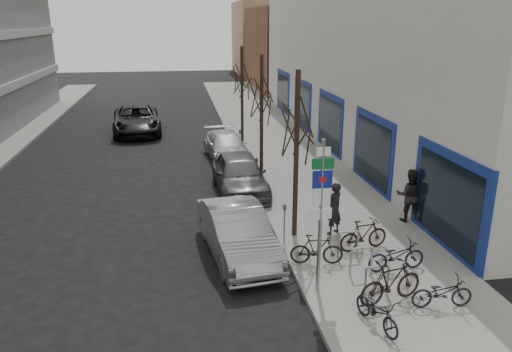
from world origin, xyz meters
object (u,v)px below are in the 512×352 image
object	(u,v)px
meter_mid	(257,170)
lane_car	(136,120)
bike_far_curb	(442,290)
pedestrian_far	(410,195)
bike_mid_inner	(317,249)
bike_far_inner	(364,234)
meter_back	(240,139)
highway_sign_pole	(321,208)
meter_front	(284,220)
bike_rack	(361,258)
pedestrian_near	(334,208)
bike_near_left	(377,308)
tree_mid	(262,88)
bike_mid_curb	(396,253)
tree_far	(242,72)
parked_car_front	(237,233)
tree_near	(297,116)
parked_car_mid	(240,174)
parked_car_back	(227,146)
bike_near_right	(391,282)

from	to	relation	value
meter_mid	lane_car	xyz separation A→B (m)	(-5.74, 12.16, -0.06)
bike_far_curb	pedestrian_far	size ratio (longest dim) A/B	0.79
bike_mid_inner	bike_far_inner	distance (m)	1.80
meter_back	highway_sign_pole	bearing A→B (deg)	-88.98
meter_front	bike_far_inner	bearing A→B (deg)	-21.87
bike_rack	pedestrian_near	distance (m)	2.83
bike_near_left	pedestrian_near	world-z (taller)	pedestrian_near
bike_near_left	bike_far_inner	xyz separation A→B (m)	(1.14, 3.88, 0.04)
tree_mid	bike_mid_curb	distance (m)	10.18
tree_far	meter_mid	size ratio (longest dim) A/B	4.33
bike_far_inner	parked_car_front	distance (m)	3.86
meter_back	bike_mid_curb	distance (m)	13.58
pedestrian_near	bike_mid_inner	bearing A→B (deg)	28.97
tree_near	lane_car	xyz separation A→B (m)	(-6.19, 17.16, -3.25)
tree_mid	bike_far_inner	xyz separation A→B (m)	(1.83, -7.91, -3.45)
highway_sign_pole	pedestrian_far	size ratio (longest dim) A/B	2.19
parked_car_mid	highway_sign_pole	bearing A→B (deg)	-84.78
highway_sign_pole	pedestrian_near	bearing A→B (deg)	66.50
meter_front	parked_car_back	distance (m)	10.67
highway_sign_pole	tree_mid	xyz separation A→B (m)	(0.20, 10.01, 1.65)
parked_car_front	parked_car_back	size ratio (longest dim) A/B	1.00
tree_far	meter_mid	xyz separation A→B (m)	(-0.45, -8.00, -3.19)
tree_far	lane_car	size ratio (longest dim) A/B	0.90
highway_sign_pole	parked_car_front	distance (m)	3.55
bike_far_inner	parked_car_front	size ratio (longest dim) A/B	0.35
tree_near	bike_mid_curb	size ratio (longest dim) A/B	3.26
bike_mid_curb	lane_car	size ratio (longest dim) A/B	0.27
tree_far	meter_back	size ratio (longest dim) A/B	4.33
highway_sign_pole	bike_mid_curb	distance (m)	3.13
meter_mid	tree_mid	bearing A→B (deg)	73.30
tree_mid	parked_car_mid	distance (m)	3.89
meter_mid	bike_mid_curb	distance (m)	8.27
parked_car_back	bike_rack	bearing A→B (deg)	-84.52
bike_mid_inner	meter_back	bearing A→B (deg)	13.08
parked_car_front	parked_car_mid	distance (m)	5.78
bike_mid_inner	pedestrian_far	distance (m)	4.85
bike_near_left	bike_far_curb	world-z (taller)	bike_near_left
bike_mid_curb	meter_front	bearing A→B (deg)	45.94
tree_far	bike_far_inner	xyz separation A→B (m)	(1.83, -14.41, -3.45)
highway_sign_pole	bike_mid_curb	world-z (taller)	highway_sign_pole
bike_mid_curb	pedestrian_far	world-z (taller)	pedestrian_far
highway_sign_pole	bike_rack	world-z (taller)	highway_sign_pole
bike_mid_inner	lane_car	distance (m)	20.27
lane_car	bike_rack	bearing A→B (deg)	-74.76
lane_car	pedestrian_far	world-z (taller)	pedestrian_far
bike_mid_curb	bike_far_curb	bearing A→B (deg)	-174.62
bike_near_right	parked_car_mid	bearing A→B (deg)	1.43
bike_far_curb	parked_car_mid	world-z (taller)	parked_car_mid
meter_back	tree_mid	bearing A→B (deg)	-83.58
bike_mid_curb	pedestrian_near	distance (m)	2.90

